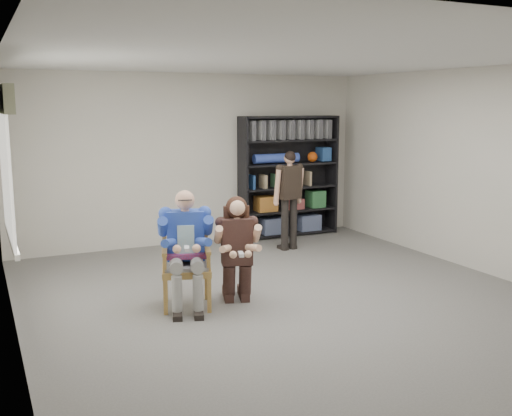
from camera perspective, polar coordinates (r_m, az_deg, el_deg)
name	(u,v)px	position (r m, az deg, el deg)	size (l,w,h in m)	color
room_shell	(294,185)	(6.80, 3.69, 2.25)	(6.00, 7.00, 2.80)	silver
floor	(293,303)	(7.12, 3.56, -8.99)	(6.00, 7.00, 0.01)	#605D5A
window_left	(8,168)	(6.94, -22.58, 3.58)	(0.16, 2.00, 1.75)	white
armchair	(186,263)	(6.87, -6.66, -5.18)	(0.61, 0.59, 1.05)	olive
seated_man	(186,249)	(6.83, -6.69, -3.91)	(0.59, 0.82, 1.36)	#2F5A9A
kneeling_woman	(237,251)	(6.94, -1.81, -4.12)	(0.52, 0.84, 1.25)	#331E1B
bookshelf	(289,176)	(10.51, 3.14, 3.01)	(1.80, 0.38, 2.10)	black
standing_man	(289,201)	(9.48, 3.19, 0.70)	(0.49, 0.27, 1.58)	black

